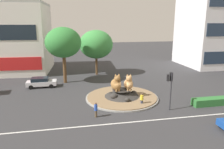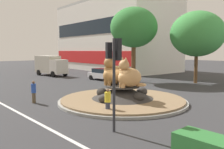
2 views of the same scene
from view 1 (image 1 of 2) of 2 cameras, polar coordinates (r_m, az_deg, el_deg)
The scene contains 13 objects.
ground_plane at distance 29.49m, azimuth 2.64°, elevation -6.28°, with size 160.00×160.00×0.00m, color #333335.
lane_centreline at distance 23.11m, azimuth 6.96°, elevation -12.28°, with size 112.00×0.20×0.01m, color silver.
roundabout_island at distance 29.34m, azimuth 2.65°, elevation -5.46°, with size 9.83×9.83×1.28m.
cat_statue_tabby at distance 28.42m, azimuth 1.13°, elevation -2.50°, with size 1.54×2.48×2.37m.
cat_statue_calico at distance 28.86m, azimuth 4.44°, elevation -2.39°, with size 1.69×2.26×2.22m.
traffic_light_mast at distance 25.56m, azimuth 15.24°, elevation -2.11°, with size 0.77×0.48×4.53m.
office_tower at distance 57.36m, azimuth 27.24°, elevation 16.52°, with size 16.41×13.44×28.53m.
clipped_hedge_strip at distance 29.80m, azimuth 25.13°, elevation -6.50°, with size 5.21×1.20×0.90m, color #2D7033.
broadleaf_tree_behind_island at distance 36.43m, azimuth -12.83°, elevation 8.26°, with size 5.90×5.90×9.35m.
second_tree_near_tower at distance 41.44m, azimuth -4.24°, elevation 7.98°, with size 6.38×6.38×8.65m.
pedestrian_blue_shirt at distance 23.63m, azimuth -4.30°, elevation -9.25°, with size 0.36×0.36×1.68m.
pedestrian_yellow_shirt at distance 26.96m, azimuth 7.92°, elevation -6.53°, with size 0.40×0.40×1.57m.
parked_car_right at distance 35.88m, azimuth -18.31°, elevation -1.93°, with size 4.60×2.14×1.56m.
Camera 1 is at (-6.66, -26.87, 10.15)m, focal length 34.41 mm.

